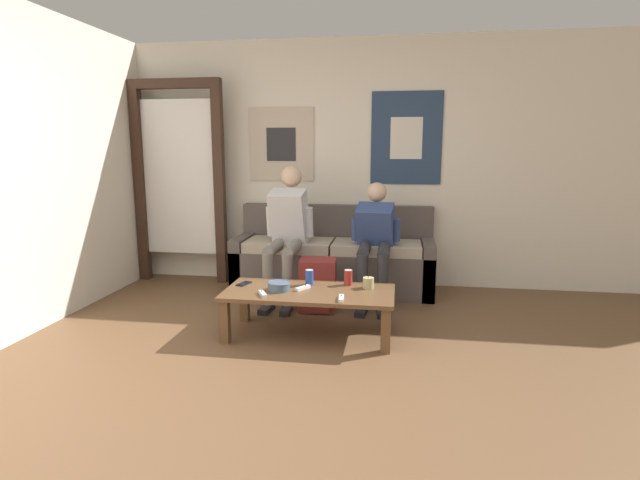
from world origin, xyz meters
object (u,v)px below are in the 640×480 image
(drink_can_red, at_px, (348,277))
(coffee_table, at_px, (309,297))
(cell_phone, at_px, (244,284))
(person_seated_adult, at_px, (287,227))
(pillar_candle, at_px, (368,283))
(couch, at_px, (334,261))
(ceramic_bowl, at_px, (279,286))
(person_seated_teen, at_px, (375,237))
(game_controller_near_right, at_px, (303,288))
(drink_can_blue, at_px, (309,277))
(game_controller_far_center, at_px, (341,298))
(game_controller_near_left, at_px, (263,294))
(backpack, at_px, (318,286))

(drink_can_red, bearing_deg, coffee_table, -143.82)
(cell_phone, bearing_deg, person_seated_adult, 79.25)
(coffee_table, relative_size, pillar_candle, 13.43)
(couch, height_order, ceramic_bowl, couch)
(person_seated_adult, distance_m, drink_can_red, 1.05)
(coffee_table, distance_m, person_seated_adult, 1.11)
(person_seated_teen, height_order, game_controller_near_right, person_seated_teen)
(couch, relative_size, person_seated_teen, 1.80)
(pillar_candle, relative_size, drink_can_blue, 0.79)
(couch, relative_size, person_seated_adult, 1.58)
(pillar_candle, distance_m, game_controller_near_right, 0.52)
(person_seated_adult, bearing_deg, cell_phone, -100.75)
(person_seated_teen, distance_m, ceramic_bowl, 1.23)
(ceramic_bowl, distance_m, game_controller_far_center, 0.53)
(person_seated_adult, height_order, game_controller_near_left, person_seated_adult)
(coffee_table, distance_m, pillar_candle, 0.48)
(person_seated_teen, bearing_deg, person_seated_adult, 179.49)
(game_controller_near_right, relative_size, game_controller_far_center, 0.96)
(pillar_candle, relative_size, game_controller_near_right, 0.70)
(ceramic_bowl, bearing_deg, drink_can_blue, 43.27)
(game_controller_far_center, bearing_deg, game_controller_near_left, 177.95)
(drink_can_red, bearing_deg, game_controller_far_center, -91.42)
(person_seated_adult, distance_m, game_controller_near_left, 1.20)
(person_seated_adult, height_order, game_controller_near_right, person_seated_adult)
(coffee_table, xyz_separation_m, game_controller_far_center, (0.27, -0.20, 0.07))
(pillar_candle, distance_m, cell_phone, 1.00)
(person_seated_adult, distance_m, game_controller_far_center, 1.38)
(couch, distance_m, backpack, 0.69)
(game_controller_near_right, bearing_deg, drink_can_blue, 78.60)
(game_controller_near_left, bearing_deg, coffee_table, 29.43)
(game_controller_near_left, relative_size, game_controller_far_center, 0.98)
(person_seated_adult, distance_m, drink_can_blue, 0.93)
(drink_can_blue, distance_m, game_controller_far_center, 0.47)
(couch, relative_size, drink_can_red, 16.23)
(coffee_table, height_order, cell_phone, cell_phone)
(person_seated_adult, height_order, cell_phone, person_seated_adult)
(backpack, bearing_deg, person_seated_adult, 134.84)
(coffee_table, distance_m, game_controller_near_left, 0.37)
(coffee_table, xyz_separation_m, ceramic_bowl, (-0.23, -0.03, 0.09))
(person_seated_adult, bearing_deg, game_controller_near_left, -86.70)
(game_controller_far_center, bearing_deg, person_seated_teen, 80.93)
(couch, bearing_deg, cell_phone, -115.66)
(coffee_table, bearing_deg, pillar_candle, 17.49)
(person_seated_teen, bearing_deg, backpack, -144.23)
(person_seated_teen, bearing_deg, game_controller_near_right, -118.68)
(backpack, height_order, drink_can_red, drink_can_red)
(couch, relative_size, pillar_candle, 20.65)
(couch, height_order, backpack, couch)
(couch, height_order, pillar_candle, couch)
(couch, xyz_separation_m, pillar_candle, (0.42, -1.16, 0.10))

